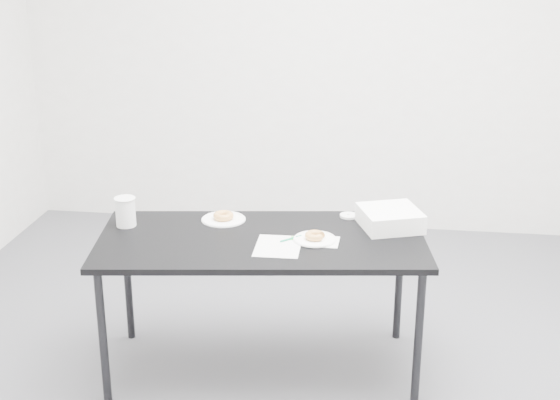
# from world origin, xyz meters

# --- Properties ---
(floor) EXTENTS (4.00, 4.00, 0.00)m
(floor) POSITION_xyz_m (0.00, 0.00, 0.00)
(floor) COLOR #505055
(floor) RESTS_ON ground
(wall_back) EXTENTS (4.00, 0.02, 2.70)m
(wall_back) POSITION_xyz_m (0.00, 2.00, 1.35)
(wall_back) COLOR white
(wall_back) RESTS_ON floor
(table) EXTENTS (1.61, 0.92, 0.70)m
(table) POSITION_xyz_m (-0.01, -0.00, 0.64)
(table) COLOR black
(table) RESTS_ON floor
(scorecard) EXTENTS (0.21, 0.26, 0.00)m
(scorecard) POSITION_xyz_m (0.09, -0.10, 0.70)
(scorecard) COLOR white
(scorecard) RESTS_ON table
(logo_patch) EXTENTS (0.04, 0.04, 0.00)m
(logo_patch) POSITION_xyz_m (0.15, 0.00, 0.70)
(logo_patch) COLOR green
(logo_patch) RESTS_ON scorecard
(pen) EXTENTS (0.09, 0.09, 0.01)m
(pen) POSITION_xyz_m (0.13, -0.01, 0.70)
(pen) COLOR #0B8157
(pen) RESTS_ON scorecard
(napkin) EXTENTS (0.14, 0.14, 0.00)m
(napkin) POSITION_xyz_m (0.29, -0.02, 0.70)
(napkin) COLOR white
(napkin) RESTS_ON table
(plate_near) EXTENTS (0.20, 0.20, 0.01)m
(plate_near) POSITION_xyz_m (0.24, -0.00, 0.70)
(plate_near) COLOR white
(plate_near) RESTS_ON napkin
(donut_near) EXTENTS (0.11, 0.11, 0.03)m
(donut_near) POSITION_xyz_m (0.24, -0.00, 0.72)
(donut_near) COLOR #C4783E
(donut_near) RESTS_ON plate_near
(plate_far) EXTENTS (0.22, 0.22, 0.01)m
(plate_far) POSITION_xyz_m (-0.23, 0.20, 0.70)
(plate_far) COLOR white
(plate_far) RESTS_ON table
(donut_far) EXTENTS (0.12, 0.12, 0.03)m
(donut_far) POSITION_xyz_m (-0.23, 0.20, 0.72)
(donut_far) COLOR #C4783E
(donut_far) RESTS_ON plate_far
(coffee_cup) EXTENTS (0.10, 0.10, 0.14)m
(coffee_cup) POSITION_xyz_m (-0.68, 0.06, 0.77)
(coffee_cup) COLOR white
(coffee_cup) RESTS_ON table
(cup_lid) EXTENTS (0.09, 0.09, 0.01)m
(cup_lid) POSITION_xyz_m (0.38, 0.33, 0.70)
(cup_lid) COLOR white
(cup_lid) RESTS_ON table
(bakery_box) EXTENTS (0.35, 0.35, 0.09)m
(bakery_box) POSITION_xyz_m (0.59, 0.21, 0.74)
(bakery_box) COLOR white
(bakery_box) RESTS_ON table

